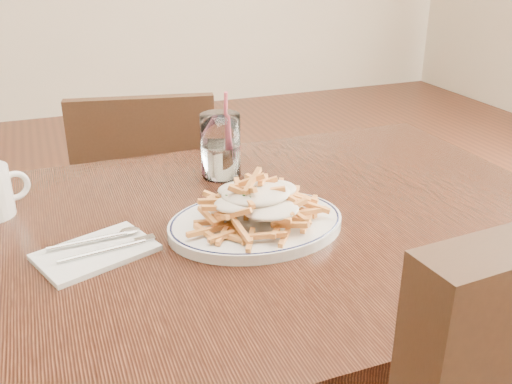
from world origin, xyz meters
name	(u,v)px	position (x,y,z in m)	size (l,w,h in m)	color
table	(253,260)	(0.00, 0.00, 0.67)	(1.20, 0.80, 0.75)	black
chair_far	(149,207)	(-0.06, 0.71, 0.47)	(0.45, 0.45, 0.83)	black
fries_plate	(256,224)	(-0.01, -0.03, 0.76)	(0.33, 0.30, 0.02)	white
loaded_fries	(256,200)	(-0.01, -0.03, 0.81)	(0.26, 0.22, 0.07)	#CE863F
napkin	(96,252)	(-0.27, -0.02, 0.75)	(0.17, 0.11, 0.01)	silver
cutlery	(95,247)	(-0.27, -0.01, 0.76)	(0.18, 0.08, 0.01)	silver
water_glass	(221,150)	(0.01, 0.22, 0.81)	(0.08, 0.08, 0.18)	white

